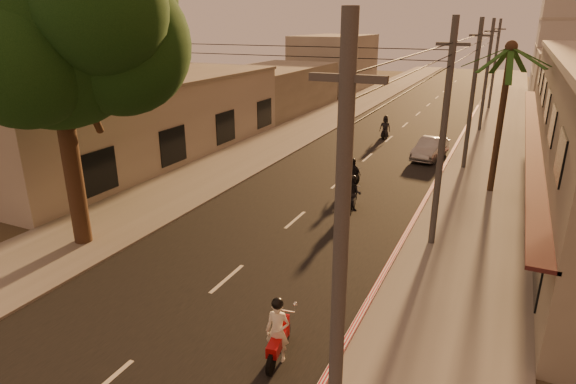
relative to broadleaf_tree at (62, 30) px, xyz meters
name	(u,v)px	position (x,y,z in m)	size (l,w,h in m)	color
ground	(195,307)	(6.61, -2.14, -8.48)	(160.00, 160.00, 0.00)	#383023
road	(367,158)	(6.61, 17.86, -8.47)	(10.00, 140.00, 0.02)	black
sidewalk_right	(485,171)	(14.11, 17.86, -8.42)	(5.00, 140.00, 0.12)	slate
sidewalk_left	(269,145)	(-0.89, 17.86, -8.42)	(5.00, 140.00, 0.12)	slate
curb_stripe	(432,189)	(11.71, 12.86, -8.38)	(0.20, 60.00, 0.20)	#B01224
left_building	(142,118)	(-7.37, 11.86, -5.88)	(8.20, 24.20, 5.20)	#A7A296
broadleaf_tree	(62,30)	(0.00, 0.00, 0.00)	(9.60, 8.70, 12.10)	black
palm_tree	(510,56)	(14.61, 13.86, -1.33)	(5.00, 5.00, 8.20)	black
utility_poles	(477,62)	(12.81, 17.86, -1.94)	(1.20, 48.26, 9.00)	#38383A
filler_left_near	(275,89)	(-7.39, 31.86, -6.28)	(8.00, 14.00, 4.40)	#A7A296
filler_left_far	(335,63)	(-7.39, 49.86, -4.98)	(8.00, 14.00, 7.00)	#A7A296
scooter_red	(278,332)	(10.19, -3.26, -7.62)	(0.86, 1.96, 1.94)	black
scooter_mid_a	(353,195)	(8.64, 8.17, -7.65)	(1.05, 1.83, 1.81)	black
scooter_mid_b	(353,174)	(7.56, 11.57, -7.73)	(1.00, 1.69, 1.66)	black
scooter_far_a	(385,128)	(6.21, 24.03, -7.66)	(0.96, 1.85, 1.82)	black
parked_car	(430,149)	(10.47, 19.45, -7.78)	(2.01, 4.35, 1.38)	#989AA0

